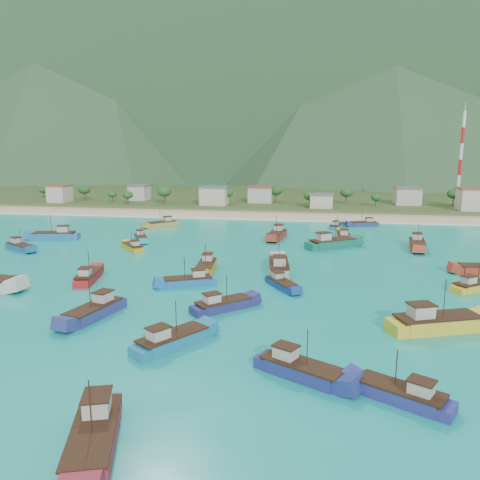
% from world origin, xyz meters
% --- Properties ---
extents(ground, '(600.00, 600.00, 0.00)m').
position_xyz_m(ground, '(0.00, 0.00, 0.00)').
color(ground, '#0C8C87').
rests_on(ground, ground).
extents(beach, '(400.00, 18.00, 1.20)m').
position_xyz_m(beach, '(0.00, 79.00, 0.00)').
color(beach, beige).
rests_on(beach, ground).
extents(land, '(400.00, 110.00, 2.40)m').
position_xyz_m(land, '(0.00, 140.00, 0.00)').
color(land, '#385123').
rests_on(land, ground).
extents(surf_line, '(400.00, 2.50, 0.08)m').
position_xyz_m(surf_line, '(0.00, 69.50, 0.00)').
color(surf_line, white).
rests_on(surf_line, ground).
extents(mountains, '(1520.00, 440.00, 260.00)m').
position_xyz_m(mountains, '(-18.31, 403.81, 106.83)').
color(mountains, slate).
rests_on(mountains, ground).
extents(village, '(215.34, 24.81, 7.80)m').
position_xyz_m(village, '(9.86, 101.72, 4.84)').
color(village, beige).
rests_on(village, ground).
extents(vegetation, '(276.26, 25.70, 8.24)m').
position_xyz_m(vegetation, '(-1.95, 103.71, 5.03)').
color(vegetation, '#235623').
rests_on(vegetation, ground).
extents(radio_tower, '(1.20, 1.20, 36.67)m').
position_xyz_m(radio_tower, '(69.96, 108.00, 19.94)').
color(radio_tower, red).
rests_on(radio_tower, ground).
extents(boat_0, '(9.24, 8.77, 5.82)m').
position_xyz_m(boat_0, '(1.65, -22.06, 0.66)').
color(boat_0, navy).
rests_on(boat_0, ground).
extents(boat_1, '(4.01, 10.59, 6.12)m').
position_xyz_m(boat_1, '(-6.32, 0.43, 0.72)').
color(boat_1, orange).
rests_on(boat_1, ground).
extents(boat_4, '(9.07, 9.59, 6.03)m').
position_xyz_m(boat_4, '(-32.74, 50.62, 0.70)').
color(boat_4, '#BE8D32').
rests_on(boat_4, ground).
extents(boat_5, '(5.76, 11.42, 6.48)m').
position_xyz_m(boat_5, '(-16.28, -28.04, 0.78)').
color(boat_5, navy).
rests_on(boat_5, ground).
extents(boat_6, '(13.49, 8.18, 7.67)m').
position_xyz_m(boat_6, '(31.91, -25.40, 1.00)').
color(boat_6, yellow).
rests_on(boat_6, ground).
extents(boat_7, '(3.41, 10.94, 6.43)m').
position_xyz_m(boat_7, '(22.62, 37.82, 0.78)').
color(boat_7, gold).
rests_on(boat_7, ground).
extents(boat_8, '(7.75, 8.24, 5.17)m').
position_xyz_m(boat_8, '(-28.67, 16.62, 0.55)').
color(boat_8, gold).
rests_on(boat_8, ground).
extents(boat_9, '(6.90, 12.19, 6.91)m').
position_xyz_m(boat_9, '(-2.02, -56.67, 0.86)').
color(boat_9, maroon).
rests_on(boat_9, ground).
extents(boat_11, '(4.90, 11.86, 6.80)m').
position_xyz_m(boat_11, '(40.08, 29.77, 0.84)').
color(boat_11, '#AE3C29').
rests_on(boat_11, ground).
extents(boat_12, '(10.49, 7.54, 6.07)m').
position_xyz_m(boat_12, '(14.29, -41.53, 0.71)').
color(boat_12, navy).
rests_on(boat_12, ground).
extents(boat_13, '(9.32, 7.76, 5.58)m').
position_xyz_m(boat_13, '(43.08, -4.84, 0.62)').
color(boat_13, gold).
rests_on(boat_13, ground).
extents(boat_15, '(12.70, 6.17, 7.21)m').
position_xyz_m(boat_15, '(-54.62, 25.77, 0.92)').
color(boat_15, '#25669D').
rests_on(boat_15, ground).
extents(boat_16, '(6.62, 9.07, 5.26)m').
position_xyz_m(boat_16, '(-30.96, 27.66, 0.56)').
color(boat_16, '#139DAF').
rests_on(boat_16, ground).
extents(boat_18, '(4.86, 10.39, 5.91)m').
position_xyz_m(boat_18, '(-26.33, -10.53, 0.68)').
color(boat_18, '#AE1B1F').
rests_on(boat_18, ground).
extents(boat_19, '(9.90, 6.58, 5.67)m').
position_xyz_m(boat_19, '(-7.01, -10.20, 0.64)').
color(boat_19, '#1763AF').
rests_on(boat_19, ground).
extents(boat_21, '(9.89, 7.48, 5.78)m').
position_xyz_m(boat_21, '(-55.74, 11.78, 0.66)').
color(boat_21, '#18548C').
rests_on(boat_21, ground).
extents(boat_23, '(4.89, 11.89, 6.82)m').
position_xyz_m(boat_23, '(4.70, 37.16, 0.85)').
color(boat_23, maroon).
rests_on(boat_23, ground).
extents(boat_24, '(8.53, 10.40, 6.20)m').
position_xyz_m(boat_24, '(-1.87, -36.44, 0.73)').
color(boat_24, '#166E97').
rests_on(boat_24, ground).
extents(boat_25, '(9.44, 5.32, 5.35)m').
position_xyz_m(boat_25, '(30.13, 62.06, 0.58)').
color(boat_25, navy).
rests_on(boat_25, ground).
extents(boat_26, '(13.08, 10.61, 7.78)m').
position_xyz_m(boat_26, '(19.20, 26.91, 1.02)').
color(boat_26, '#106551').
rests_on(boat_26, ground).
extents(boat_28, '(6.68, 8.54, 5.03)m').
position_xyz_m(boat_28, '(9.64, -8.68, 0.52)').
color(boat_28, navy).
rests_on(boat_28, ground).
extents(boat_29, '(5.14, 12.80, 7.35)m').
position_xyz_m(boat_29, '(8.28, 1.65, 0.94)').
color(boat_29, '#A6A297').
rests_on(boat_29, ground).
extents(boat_30, '(5.02, 8.82, 5.00)m').
position_xyz_m(boat_30, '(21.46, 56.43, 0.52)').
color(boat_30, '#256495').
rests_on(boat_30, ground).
extents(boat_31, '(9.67, 7.06, 5.61)m').
position_xyz_m(boat_31, '(24.35, -45.05, 0.63)').
color(boat_31, navy).
rests_on(boat_31, ground).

